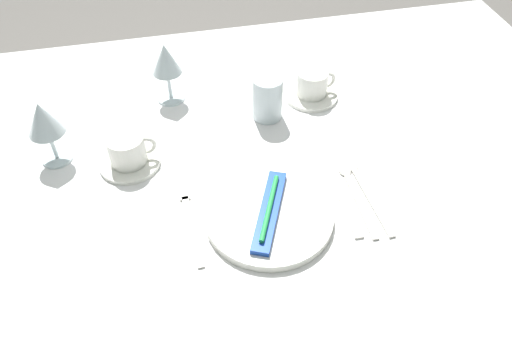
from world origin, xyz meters
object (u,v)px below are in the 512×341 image
(dinner_knife, at_px, (343,198))
(wine_glass_left, at_px, (166,62))
(fork_outer, at_px, (190,220))
(wine_glass_centre, at_px, (43,121))
(drink_tumbler, at_px, (267,100))
(dinner_plate, at_px, (269,216))
(spoon_dessert, at_px, (363,186))
(toothbrush_package, at_px, (269,211))
(coffee_cup_left, at_px, (313,83))
(coffee_cup_right, at_px, (128,149))
(spoon_soup, at_px, (354,190))

(dinner_knife, distance_m, wine_glass_left, 0.54)
(fork_outer, distance_m, wine_glass_left, 0.42)
(wine_glass_centre, xyz_separation_m, drink_tumbler, (0.50, 0.05, -0.06))
(dinner_plate, height_order, fork_outer, dinner_plate)
(dinner_knife, distance_m, spoon_dessert, 0.06)
(wine_glass_left, bearing_deg, toothbrush_package, -70.97)
(fork_outer, distance_m, wine_glass_centre, 0.38)
(spoon_dessert, distance_m, drink_tumbler, 0.32)
(dinner_plate, bearing_deg, drink_tumbler, 77.29)
(coffee_cup_left, xyz_separation_m, coffee_cup_right, (-0.46, -0.15, 0.00))
(spoon_soup, bearing_deg, drink_tumbler, 113.06)
(dinner_plate, bearing_deg, wine_glass_centre, 147.35)
(coffee_cup_right, distance_m, wine_glass_left, 0.25)
(toothbrush_package, bearing_deg, wine_glass_centre, 147.35)
(toothbrush_package, relative_size, dinner_knife, 0.93)
(toothbrush_package, distance_m, spoon_dessert, 0.22)
(spoon_dessert, bearing_deg, drink_tumbler, 117.55)
(fork_outer, height_order, coffee_cup_right, coffee_cup_right)
(toothbrush_package, xyz_separation_m, wine_glass_left, (-0.15, 0.44, 0.08))
(dinner_plate, bearing_deg, fork_outer, 169.62)
(drink_tumbler, bearing_deg, toothbrush_package, -102.71)
(spoon_soup, distance_m, wine_glass_centre, 0.67)
(fork_outer, xyz_separation_m, coffee_cup_left, (0.36, 0.34, 0.04))
(toothbrush_package, bearing_deg, coffee_cup_left, 61.53)
(dinner_plate, xyz_separation_m, coffee_cup_right, (-0.26, 0.22, 0.03))
(dinner_plate, relative_size, fork_outer, 1.20)
(dinner_plate, bearing_deg, coffee_cup_right, 139.98)
(wine_glass_centre, bearing_deg, dinner_plate, -32.65)
(fork_outer, height_order, wine_glass_left, wine_glass_left)
(wine_glass_centre, relative_size, wine_glass_left, 0.99)
(coffee_cup_left, height_order, wine_glass_centre, wine_glass_centre)
(coffee_cup_left, distance_m, wine_glass_centre, 0.64)
(spoon_dessert, relative_size, wine_glass_left, 1.45)
(coffee_cup_right, height_order, drink_tumbler, drink_tumbler)
(coffee_cup_right, bearing_deg, toothbrush_package, -40.02)
(spoon_soup, relative_size, spoon_dessert, 0.94)
(spoon_soup, distance_m, coffee_cup_left, 0.34)
(toothbrush_package, xyz_separation_m, drink_tumbler, (0.07, 0.32, 0.02))
(toothbrush_package, height_order, wine_glass_left, wine_glass_left)
(fork_outer, relative_size, dinner_knife, 0.96)
(spoon_dessert, relative_size, coffee_cup_left, 2.27)
(dinner_plate, bearing_deg, wine_glass_left, 109.03)
(spoon_dessert, bearing_deg, coffee_cup_left, 92.60)
(drink_tumbler, bearing_deg, coffee_cup_left, 22.22)
(dinner_knife, bearing_deg, spoon_soup, 29.65)
(spoon_dessert, distance_m, wine_glass_centre, 0.69)
(spoon_dessert, bearing_deg, wine_glass_left, 132.78)
(dinner_knife, height_order, drink_tumbler, drink_tumbler)
(dinner_knife, relative_size, coffee_cup_left, 2.23)
(spoon_soup, distance_m, drink_tumbler, 0.31)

